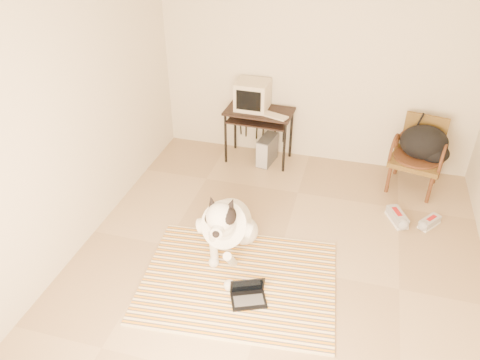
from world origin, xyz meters
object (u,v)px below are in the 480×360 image
at_px(dog, 227,225).
at_px(laptop, 248,294).
at_px(computer_desk, 259,118).
at_px(rattan_chair, 418,155).
at_px(pc_tower, 267,150).
at_px(backpack, 426,144).
at_px(crt_monitor, 253,95).

bearing_deg(dog, laptop, -57.76).
distance_m(computer_desk, rattan_chair, 1.99).
distance_m(dog, pc_tower, 1.86).
xyz_separation_m(pc_tower, backpack, (1.91, -0.07, 0.40)).
bearing_deg(computer_desk, rattan_chair, -3.18).
height_order(dog, pc_tower, dog).
height_order(laptop, rattan_chair, rattan_chair).
height_order(computer_desk, rattan_chair, rattan_chair).
distance_m(dog, crt_monitor, 2.04).
xyz_separation_m(laptop, pc_tower, (-0.37, 2.43, 0.11)).
bearing_deg(dog, backpack, 43.26).
height_order(rattan_chair, backpack, rattan_chair).
xyz_separation_m(pc_tower, rattan_chair, (1.85, -0.07, 0.25)).
relative_size(dog, backpack, 2.04).
height_order(laptop, backpack, backpack).
bearing_deg(dog, computer_desk, 94.28).
bearing_deg(dog, pc_tower, 90.32).
bearing_deg(rattan_chair, backpack, 2.43).
distance_m(computer_desk, crt_monitor, 0.30).
distance_m(crt_monitor, rattan_chair, 2.14).
distance_m(laptop, crt_monitor, 2.72).
distance_m(pc_tower, rattan_chair, 1.87).
height_order(crt_monitor, rattan_chair, crt_monitor).
bearing_deg(backpack, crt_monitor, 175.67).
bearing_deg(laptop, dog, 122.24).
distance_m(laptop, backpack, 2.86).
distance_m(dog, backpack, 2.62).
bearing_deg(crt_monitor, laptop, -76.50).
bearing_deg(backpack, rattan_chair, -177.57).
xyz_separation_m(dog, computer_desk, (-0.14, 1.89, 0.27)).
distance_m(laptop, rattan_chair, 2.81).
distance_m(dog, rattan_chair, 2.56).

